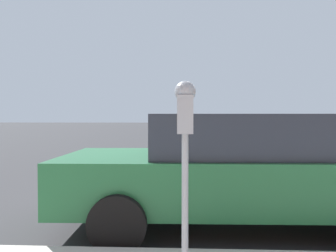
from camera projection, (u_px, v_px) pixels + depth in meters
ground_plane at (196, 206)px, 5.44m from camera, size 220.00×220.00×0.00m
parking_meter at (185, 124)px, 2.91m from camera, size 0.21×0.19×1.63m
car_green at (238, 167)px, 4.41m from camera, size 2.17×4.60×1.50m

